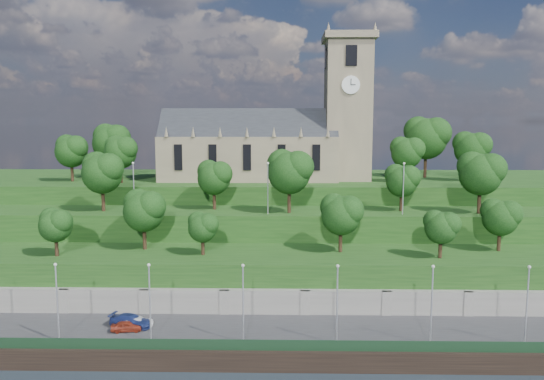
{
  "coord_description": "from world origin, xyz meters",
  "views": [
    {
      "loc": [
        2.15,
        -51.85,
        25.68
      ],
      "look_at": [
        0.54,
        30.0,
        15.08
      ],
      "focal_mm": 35.0,
      "sensor_mm": 36.0,
      "label": 1
    }
  ],
  "objects_px": {
    "church": "(275,139)",
    "car_middle": "(137,322)",
    "car_left": "(127,326)",
    "car_right": "(131,321)"
  },
  "relations": [
    {
      "from": "car_left",
      "to": "car_right",
      "type": "bearing_deg",
      "value": -14.07
    },
    {
      "from": "car_right",
      "to": "car_middle",
      "type": "bearing_deg",
      "value": -80.38
    },
    {
      "from": "church",
      "to": "car_left",
      "type": "bearing_deg",
      "value": -111.92
    },
    {
      "from": "car_right",
      "to": "car_left",
      "type": "bearing_deg",
      "value": -172.33
    },
    {
      "from": "car_left",
      "to": "car_middle",
      "type": "xyz_separation_m",
      "value": [
        0.86,
        1.28,
        -0.0
      ]
    },
    {
      "from": "church",
      "to": "car_middle",
      "type": "xyz_separation_m",
      "value": [
        -15.44,
        -39.23,
        -19.93
      ]
    },
    {
      "from": "church",
      "to": "car_middle",
      "type": "bearing_deg",
      "value": -111.49
    },
    {
      "from": "car_left",
      "to": "car_right",
      "type": "xyz_separation_m",
      "value": [
        0.13,
        1.33,
        0.14
      ]
    },
    {
      "from": "car_left",
      "to": "car_middle",
      "type": "height_order",
      "value": "car_left"
    },
    {
      "from": "car_middle",
      "to": "car_left",
      "type": "bearing_deg",
      "value": 139.82
    }
  ]
}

